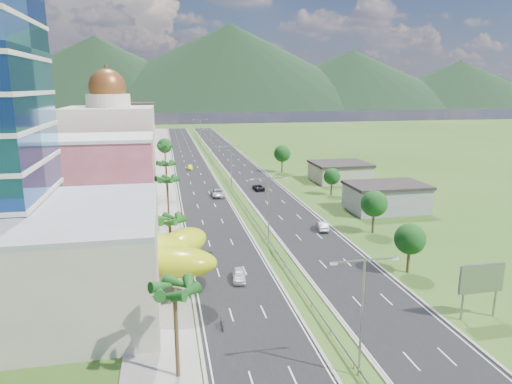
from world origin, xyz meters
TOP-DOWN VIEW (x-y plane):
  - ground at (0.00, 0.00)m, footprint 500.00×500.00m
  - road_left at (-7.50, 90.00)m, footprint 11.00×260.00m
  - road_right at (7.50, 90.00)m, footprint 11.00×260.00m
  - sidewalk_left at (-17.00, 90.00)m, footprint 7.00×260.00m
  - median_guardrail at (0.00, 71.99)m, footprint 0.10×216.06m
  - streetlight_median_a at (0.00, -25.00)m, footprint 6.04×0.25m
  - streetlight_median_b at (0.00, 10.00)m, footprint 6.04×0.25m
  - streetlight_median_c at (0.00, 50.00)m, footprint 6.04×0.25m
  - streetlight_median_d at (0.00, 95.00)m, footprint 6.04×0.25m
  - streetlight_median_e at (0.00, 140.00)m, footprint 6.04×0.25m
  - mall_podium at (-32.00, -6.00)m, footprint 30.00×24.00m
  - lime_canopy at (-20.00, -4.00)m, footprint 18.00×15.00m
  - pink_shophouse at (-28.00, 32.00)m, footprint 20.00×15.00m
  - domed_building at (-28.00, 55.00)m, footprint 20.00×20.00m
  - midrise_grey at (-27.00, 80.00)m, footprint 16.00×15.00m
  - midrise_beige at (-27.00, 102.00)m, footprint 16.00×15.00m
  - midrise_white at (-27.00, 125.00)m, footprint 16.00×15.00m
  - billboard at (17.00, -18.00)m, footprint 5.20×0.35m
  - shed_near at (28.00, 25.00)m, footprint 15.00×10.00m
  - shed_far at (30.00, 55.00)m, footprint 14.00×12.00m
  - palm_tree_a at (-15.50, -22.00)m, footprint 3.60×3.60m
  - palm_tree_b at (-15.50, 2.00)m, footprint 3.60×3.60m
  - palm_tree_c at (-15.50, 22.00)m, footprint 3.60×3.60m
  - palm_tree_d at (-15.50, 45.00)m, footprint 3.60×3.60m
  - palm_tree_e at (-15.50, 70.00)m, footprint 3.60×3.60m
  - leafy_tree_lfar at (-15.50, 95.00)m, footprint 4.90×4.90m
  - leafy_tree_ra at (16.00, -5.00)m, footprint 4.20×4.20m
  - leafy_tree_rb at (19.00, 12.00)m, footprint 4.55×4.55m
  - leafy_tree_rc at (22.00, 40.00)m, footprint 3.85×3.85m
  - leafy_tree_rd at (18.00, 70.00)m, footprint 4.90×4.90m
  - mountain_ridge at (60.00, 450.00)m, footprint 860.00×140.00m
  - car_white_near_left at (-6.97, -3.11)m, footprint 2.26×4.39m
  - car_dark_left at (-10.36, 3.64)m, footprint 1.65×4.18m
  - car_silver_mid_left at (-4.16, 43.66)m, footprint 2.71×5.85m
  - car_yellow_far_left at (-8.24, 80.21)m, footprint 1.88×4.26m
  - car_silver_right at (10.89, 15.18)m, footprint 2.35×4.89m
  - car_dark_far_right at (6.39, 48.48)m, footprint 2.49×4.97m
  - motorcycle at (-10.70, -14.60)m, footprint 0.65×2.13m

SIDE VIEW (x-z plane):
  - ground at x=0.00m, z-range 0.00..0.00m
  - mountain_ridge at x=60.00m, z-range -45.00..45.00m
  - road_left at x=-7.50m, z-range 0.00..0.04m
  - road_right at x=7.50m, z-range 0.00..0.04m
  - sidewalk_left at x=-17.00m, z-range 0.00..0.12m
  - median_guardrail at x=0.00m, z-range 0.24..1.00m
  - car_yellow_far_left at x=-8.24m, z-range 0.04..1.26m
  - car_dark_far_right at x=6.39m, z-range 0.04..1.39m
  - car_dark_left at x=-10.36m, z-range 0.04..1.39m
  - motorcycle at x=-10.70m, z-range 0.04..1.40m
  - car_white_near_left at x=-6.97m, z-range 0.04..1.47m
  - car_silver_right at x=10.89m, z-range 0.04..1.59m
  - car_silver_mid_left at x=-4.16m, z-range 0.04..1.66m
  - shed_far at x=30.00m, z-range 0.00..4.40m
  - shed_near at x=28.00m, z-range 0.00..5.00m
  - leafy_tree_rc at x=22.00m, z-range 1.21..7.54m
  - billboard at x=17.00m, z-range 1.32..7.52m
  - leafy_tree_ra at x=16.00m, z-range 1.33..8.23m
  - lime_canopy at x=-20.00m, z-range 1.29..8.69m
  - leafy_tree_rb at x=19.00m, z-range 1.44..8.92m
  - mall_podium at x=-32.00m, z-range 0.00..11.00m
  - leafy_tree_lfar at x=-15.50m, z-range 1.55..9.60m
  - leafy_tree_rd at x=18.00m, z-range 1.55..9.60m
  - midrise_beige at x=-27.00m, z-range 0.00..13.00m
  - streetlight_median_a at x=0.00m, z-range 1.25..12.25m
  - streetlight_median_b at x=0.00m, z-range 1.25..12.25m
  - streetlight_median_c at x=0.00m, z-range 1.25..12.25m
  - streetlight_median_d at x=0.00m, z-range 1.25..12.25m
  - streetlight_median_e at x=0.00m, z-range 1.25..12.25m
  - palm_tree_b at x=-15.50m, z-range 3.01..11.11m
  - pink_shophouse at x=-28.00m, z-range 0.00..15.00m
  - palm_tree_d at x=-15.50m, z-range 3.24..11.84m
  - midrise_grey at x=-27.00m, z-range 0.00..16.00m
  - palm_tree_a at x=-15.50m, z-range 3.47..12.57m
  - palm_tree_e at x=-15.50m, z-range 3.61..13.01m
  - palm_tree_c at x=-15.50m, z-range 3.70..13.30m
  - midrise_white at x=-27.00m, z-range 0.00..18.00m
  - domed_building at x=-28.00m, z-range -3.00..25.70m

